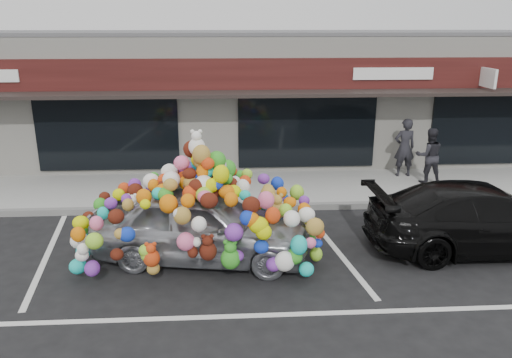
{
  "coord_description": "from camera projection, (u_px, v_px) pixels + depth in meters",
  "views": [
    {
      "loc": [
        0.55,
        -9.4,
        4.58
      ],
      "look_at": [
        1.2,
        1.4,
        1.19
      ],
      "focal_mm": 35.0,
      "sensor_mm": 36.0,
      "label": 1
    }
  ],
  "objects": [
    {
      "name": "ground",
      "position": [
        202.0,
        255.0,
        10.29
      ],
      "size": [
        90.0,
        90.0,
        0.0
      ],
      "primitive_type": "plane",
      "color": "black",
      "rests_on": "ground"
    },
    {
      "name": "shop_building",
      "position": [
        210.0,
        94.0,
        17.69
      ],
      "size": [
        24.0,
        7.2,
        4.31
      ],
      "color": "white",
      "rests_on": "ground"
    },
    {
      "name": "sidewalk",
      "position": [
        208.0,
        190.0,
        14.08
      ],
      "size": [
        26.0,
        3.0,
        0.15
      ],
      "primitive_type": "cube",
      "color": "#9B9B96",
      "rests_on": "ground"
    },
    {
      "name": "kerb",
      "position": [
        206.0,
        209.0,
        12.65
      ],
      "size": [
        26.0,
        0.18,
        0.16
      ],
      "primitive_type": "cube",
      "color": "slate",
      "rests_on": "ground"
    },
    {
      "name": "parking_stripe_left",
      "position": [
        47.0,
        255.0,
        10.3
      ],
      "size": [
        0.73,
        4.37,
        0.01
      ],
      "primitive_type": "cube",
      "rotation": [
        0.0,
        0.0,
        0.14
      ],
      "color": "silver",
      "rests_on": "ground"
    },
    {
      "name": "parking_stripe_mid",
      "position": [
        334.0,
        247.0,
        10.64
      ],
      "size": [
        0.73,
        4.37,
        0.01
      ],
      "primitive_type": "cube",
      "rotation": [
        0.0,
        0.0,
        0.14
      ],
      "color": "silver",
      "rests_on": "ground"
    },
    {
      "name": "lane_line",
      "position": [
        318.0,
        313.0,
        8.22
      ],
      "size": [
        14.0,
        0.12,
        0.01
      ],
      "primitive_type": "cube",
      "color": "silver",
      "rests_on": "ground"
    },
    {
      "name": "toy_car",
      "position": [
        201.0,
        216.0,
        9.91
      ],
      "size": [
        3.13,
        4.87,
        2.69
      ],
      "rotation": [
        0.0,
        0.0,
        1.41
      ],
      "color": "#9BA1A5",
      "rests_on": "ground"
    },
    {
      "name": "black_sedan",
      "position": [
        483.0,
        218.0,
        10.39
      ],
      "size": [
        2.03,
        4.85,
        1.4
      ],
      "primitive_type": "imported",
      "rotation": [
        0.0,
        0.0,
        1.58
      ],
      "color": "black",
      "rests_on": "ground"
    },
    {
      "name": "pedestrian_a",
      "position": [
        404.0,
        148.0,
        14.87
      ],
      "size": [
        0.66,
        0.45,
        1.75
      ],
      "primitive_type": "imported",
      "rotation": [
        0.0,
        0.0,
        3.19
      ],
      "color": "#222227",
      "rests_on": "sidewalk"
    },
    {
      "name": "pedestrian_b",
      "position": [
        429.0,
        156.0,
        14.26
      ],
      "size": [
        0.82,
        0.66,
        1.6
      ],
      "primitive_type": "imported",
      "rotation": [
        0.0,
        0.0,
        3.08
      ],
      "color": "black",
      "rests_on": "sidewalk"
    }
  ]
}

